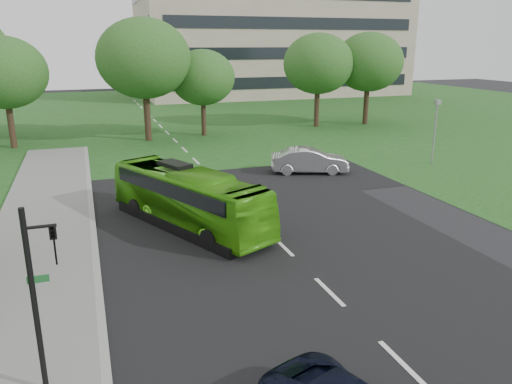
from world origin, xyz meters
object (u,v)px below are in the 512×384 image
Objects in this scene: tree_park_a at (4,73)px; tree_park_c at (202,78)px; tree_park_b at (144,59)px; office_building at (270,12)px; camera_pole at (436,123)px; bus at (188,198)px; tree_park_d at (318,64)px; traffic_light at (40,289)px; tree_park_e at (369,62)px; sedan at (309,160)px.

tree_park_c is at bearing 1.86° from tree_park_a.
tree_park_b reaches higher than tree_park_a.
office_building is at bearing 55.64° from tree_park_b.
bus is at bearing -146.10° from camera_pole.
tree_park_d reaches higher than camera_pole.
traffic_light is (-6.22, -31.14, -3.96)m from tree_park_b.
office_building is 4.08× the size of tree_park_b.
tree_park_c is (15.24, 0.49, -0.70)m from tree_park_a.
tree_park_e is (32.05, 1.54, 0.35)m from tree_park_a.
tree_park_a reaches higher than traffic_light.
bus is (9.32, -21.56, -4.42)m from tree_park_a.
tree_park_a is at bearing 178.20° from tree_park_b.
office_building reaches higher than tree_park_c.
tree_park_c is at bearing -176.44° from tree_park_e.
office_building is 62.67m from bus.
office_building is 53.23m from sedan.
tree_park_e is (16.81, 1.05, 1.06)m from tree_park_c.
camera_pole is at bearing -41.32° from tree_park_b.
tree_park_c is 0.84× the size of tree_park_d.
tree_park_d is 17.19m from camera_pole.
tree_park_a is 32.09m from tree_park_e.
office_building is at bearing 96.05° from camera_pole.
tree_park_d is 0.99× the size of tree_park_e.
office_building is at bearing 60.92° from tree_park_c.
tree_park_e is 0.97× the size of bus.
tree_park_e is at bearing -93.90° from office_building.
bus is at bearing 146.23° from sedan.
tree_park_b is 16.56m from tree_park_d.
traffic_light is (-27.97, -33.01, -3.38)m from tree_park_e.
tree_park_e is 32.76m from bus.
tree_park_a is at bearing -176.30° from tree_park_d.
tree_park_b is at bearing -172.88° from tree_park_d.
camera_pole is (-7.14, -49.96, -9.74)m from office_building.
office_building is at bearing 41.31° from bus.
bus is at bearing 64.63° from traffic_light.
camera_pole is (11.94, -15.65, -2.24)m from tree_park_c.
tree_park_b reaches higher than traffic_light.
tree_park_a is 0.95× the size of tree_park_d.
tree_park_b is 1.12× the size of tree_park_d.
tree_park_b reaches higher than tree_park_d.
sedan is at bearing -107.88° from office_building.
tree_park_c is 33.93m from traffic_light.
tree_park_c is 1.72× the size of camera_pole.
tree_park_e reaches higher than bus.
tree_park_d is (11.48, 1.23, 0.96)m from tree_park_c.
office_building is 4.51× the size of tree_park_e.
tree_park_d is 40.32m from traffic_light.
camera_pole reaches higher than bus.
tree_park_d reaches higher than tree_park_a.
tree_park_b is at bearing 152.86° from camera_pole.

